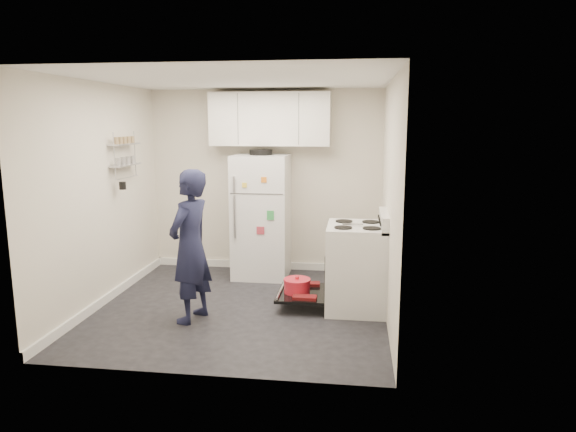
# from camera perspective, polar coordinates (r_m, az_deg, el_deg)

# --- Properties ---
(room) EXTENTS (3.21, 3.21, 2.51)m
(room) POSITION_cam_1_polar(r_m,az_deg,el_deg) (5.64, -5.58, 1.65)
(room) COLOR black
(room) RESTS_ON ground
(electric_range) EXTENTS (0.66, 0.76, 1.10)m
(electric_range) POSITION_cam_1_polar(r_m,az_deg,el_deg) (5.77, 7.48, -5.71)
(electric_range) COLOR silver
(electric_range) RESTS_ON ground
(open_oven_door) EXTENTS (0.55, 0.70, 0.23)m
(open_oven_door) POSITION_cam_1_polar(r_m,az_deg,el_deg) (5.87, 1.34, -8.15)
(open_oven_door) COLOR black
(open_oven_door) RESTS_ON ground
(refrigerator) EXTENTS (0.72, 0.74, 1.71)m
(refrigerator) POSITION_cam_1_polar(r_m,az_deg,el_deg) (6.88, -2.95, 0.03)
(refrigerator) COLOR silver
(refrigerator) RESTS_ON ground
(upper_cabinets) EXTENTS (1.60, 0.33, 0.70)m
(upper_cabinets) POSITION_cam_1_polar(r_m,az_deg,el_deg) (6.93, -2.00, 10.71)
(upper_cabinets) COLOR silver
(upper_cabinets) RESTS_ON room
(wall_shelf_rack) EXTENTS (0.14, 0.60, 0.61)m
(wall_shelf_rack) POSITION_cam_1_polar(r_m,az_deg,el_deg) (6.52, -17.67, 6.52)
(wall_shelf_rack) COLOR #B2B2B7
(wall_shelf_rack) RESTS_ON room
(person) EXTENTS (0.53, 0.66, 1.60)m
(person) POSITION_cam_1_polar(r_m,az_deg,el_deg) (5.40, -10.81, -3.32)
(person) COLOR #181A35
(person) RESTS_ON ground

